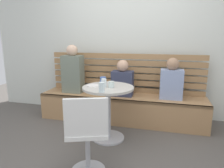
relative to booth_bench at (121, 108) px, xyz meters
name	(u,v)px	position (x,y,z in m)	size (l,w,h in m)	color
ground	(99,160)	(0.00, -1.20, -0.22)	(8.00, 8.00, 0.00)	#514C47
back_wall	(127,33)	(0.00, 0.44, 1.23)	(5.20, 0.10, 2.90)	silver
booth_bench	(121,108)	(0.00, 0.00, 0.00)	(2.70, 0.52, 0.44)	#A87C51
booth_backrest	(124,73)	(0.00, 0.24, 0.56)	(2.65, 0.04, 0.67)	#9A7249
cafe_table	(108,103)	(-0.04, -0.67, 0.30)	(0.68, 0.68, 0.74)	#ADADB2
white_chair	(87,133)	(-0.03, -1.48, 0.24)	(0.51, 0.51, 0.85)	#ADADB2
person_adult	(73,71)	(-0.86, 0.01, 0.59)	(0.34, 0.22, 0.82)	slate
person_child_left	(172,81)	(0.78, 0.03, 0.50)	(0.34, 0.22, 0.64)	#8C9EC6
person_child_middle	(123,80)	(0.01, 0.01, 0.47)	(0.34, 0.22, 0.58)	#333851
cup_water_clear	(104,83)	(-0.09, -0.69, 0.57)	(0.07, 0.07, 0.11)	white
cup_glass_tall	(102,87)	(-0.04, -0.95, 0.58)	(0.07, 0.07, 0.12)	silver
cup_glass_short	(111,84)	(0.01, -0.69, 0.56)	(0.08, 0.08, 0.08)	silver
cup_mug_blue	(103,80)	(-0.16, -0.50, 0.57)	(0.08, 0.08, 0.10)	#3D5B9E
plate_small	(93,86)	(-0.24, -0.68, 0.52)	(0.17, 0.17, 0.01)	white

